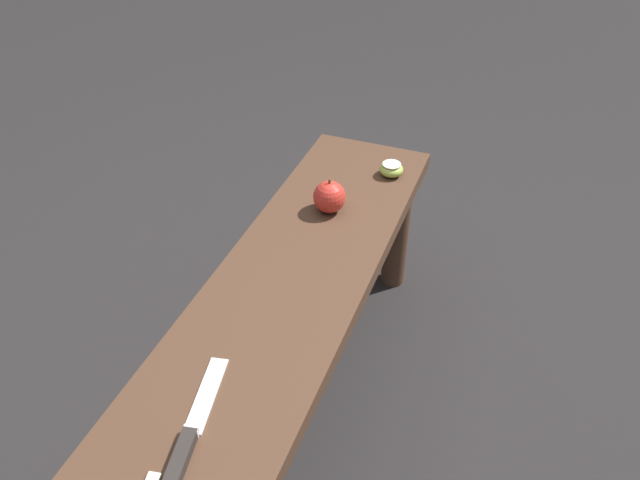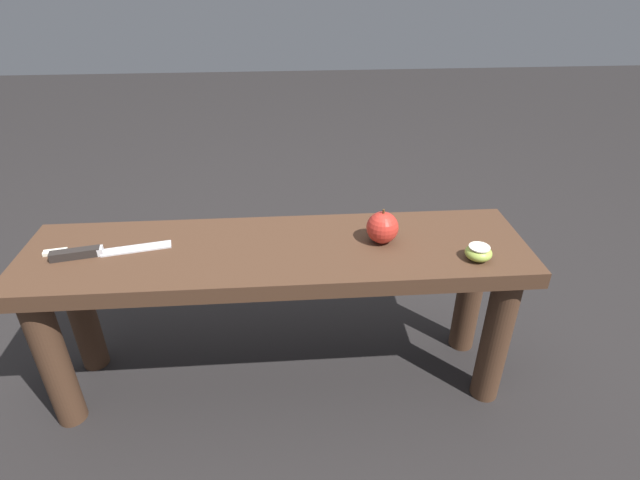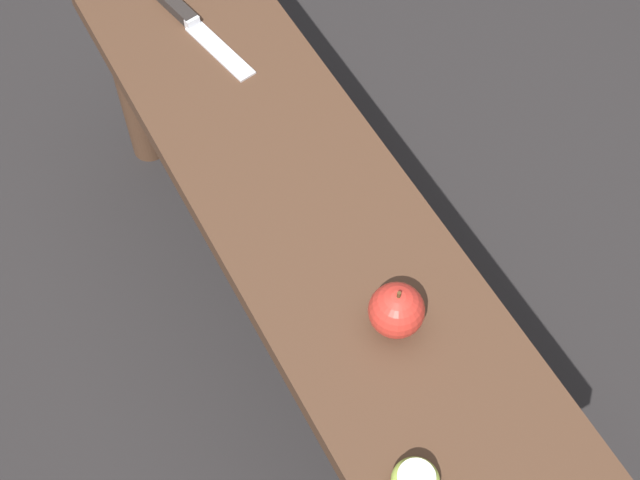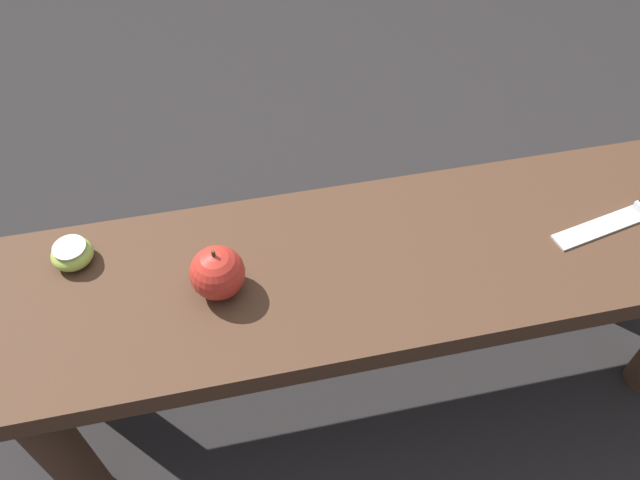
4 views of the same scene
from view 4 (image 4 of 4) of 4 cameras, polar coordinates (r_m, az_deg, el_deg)
The scene contains 4 objects.
ground_plane at distance 1.30m, azimuth 4.76°, elevation -13.17°, with size 8.00×8.00×0.00m, color black.
wooden_bench at distance 1.01m, azimuth 5.99°, elevation -4.66°, with size 1.20×0.32×0.43m.
apple_whole at distance 0.87m, azimuth -9.36°, elevation -2.98°, with size 0.08×0.08×0.09m.
apple_cut at distance 0.98m, azimuth -21.72°, elevation -1.17°, with size 0.06×0.06×0.03m.
Camera 4 is at (0.22, 0.54, 1.16)m, focal length 35.00 mm.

